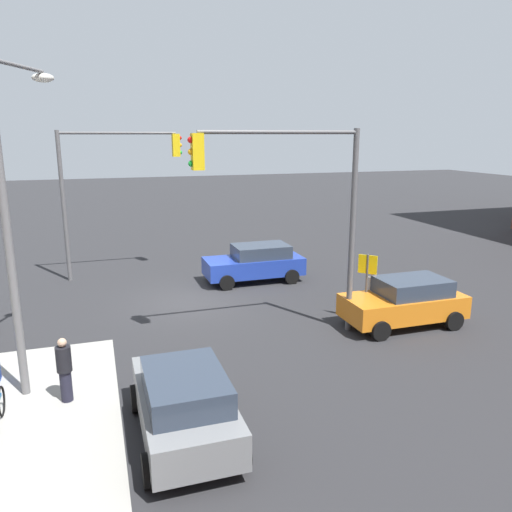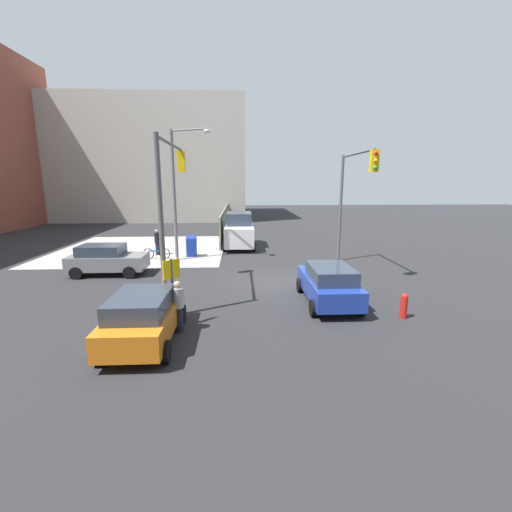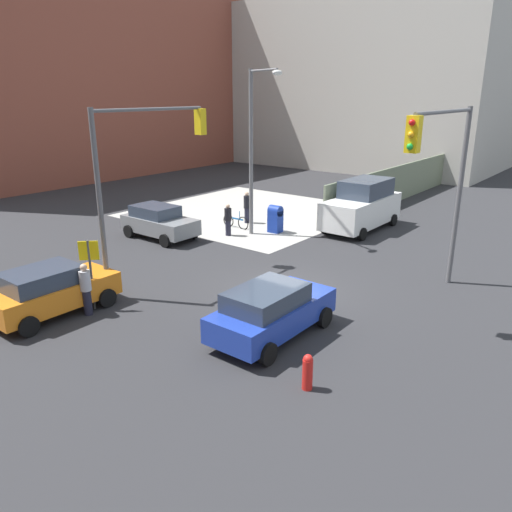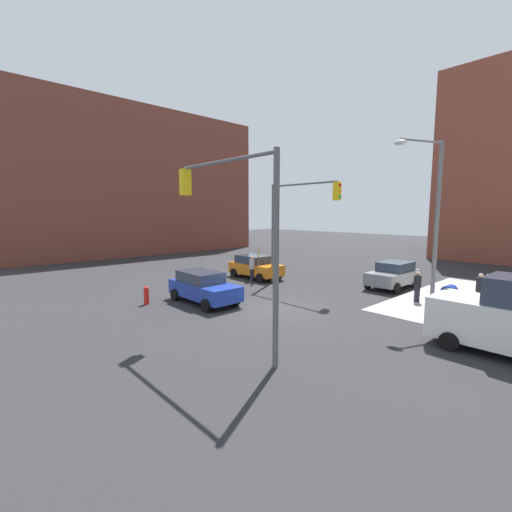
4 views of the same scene
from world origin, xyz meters
name	(u,v)px [view 2 (image 2 of 4)]	position (x,y,z in m)	size (l,w,h in m)	color
ground_plane	(275,281)	(0.00, 0.00, 0.00)	(120.00, 120.00, 0.00)	#28282B
sidewalk_corner	(143,249)	(9.00, 9.00, 0.01)	(12.00, 12.00, 0.01)	#9E9B93
construction_fence	(226,218)	(19.97, 3.20, 1.20)	(23.93, 0.12, 2.40)	slate
building_loft_east	(162,164)	(36.00, 13.02, 7.63)	(20.00, 24.00, 15.26)	#ADA89E
smokestack	(24,148)	(31.85, 30.00, 9.36)	(1.80, 1.80, 18.73)	brown
traffic_signal_nw_corner	(171,189)	(-2.50, 4.50, 4.62)	(5.28, 0.36, 6.50)	#59595B
traffic_signal_se_corner	(352,187)	(2.49, -4.50, 4.62)	(5.30, 0.36, 6.50)	#59595B
street_lamp_corner	(179,185)	(5.06, 5.46, 4.70)	(1.31, 2.49, 8.00)	slate
warning_sign_two_way	(172,281)	(-5.40, 4.04, 1.64)	(0.48, 0.48, 2.40)	#4C4C4C
mailbox_blue	(191,245)	(6.20, 5.00, 0.76)	(0.56, 0.64, 1.43)	navy
fire_hydrant	(404,305)	(-5.00, -4.20, 0.49)	(0.26, 0.26, 0.94)	red
sedan_blue	(329,283)	(-3.32, -1.84, 0.84)	(4.28, 2.02, 1.62)	#1E389E
sedan_gray	(107,259)	(1.74, 8.92, 0.84)	(2.02, 3.96, 1.62)	slate
hatchback_orange	(144,316)	(-6.50, 4.73, 0.84)	(4.08, 2.02, 1.62)	orange
van_white_delivery	(239,230)	(9.57, 1.80, 1.28)	(5.40, 2.32, 2.62)	white
pedestrian_crossing	(162,250)	(4.20, 6.50, 0.84)	(0.36, 0.36, 1.63)	black
pedestrian_waiting	(157,242)	(6.80, 7.40, 0.92)	(0.36, 0.36, 1.76)	black
pedestrian_walking_north	(178,306)	(-5.80, 3.80, 0.91)	(0.36, 0.36, 1.75)	#B2B2B7
bicycle_leaning_on_fence	(157,253)	(5.60, 7.20, 0.35)	(0.05, 1.75, 0.97)	black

